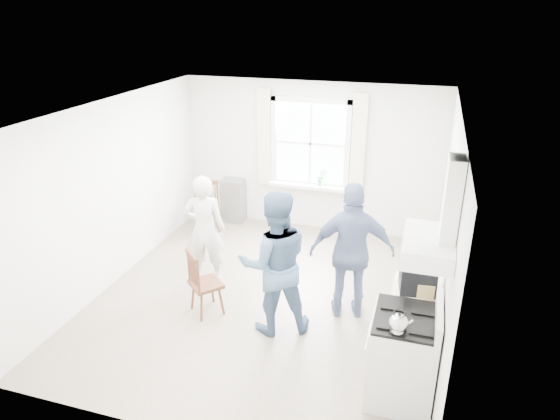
# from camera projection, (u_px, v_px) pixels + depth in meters

# --- Properties ---
(room_shell) EXTENTS (4.62, 5.12, 2.64)m
(room_shell) POSITION_uv_depth(u_px,v_px,m) (265.00, 211.00, 6.42)
(room_shell) COLOR gray
(room_shell) RESTS_ON ground
(window_assembly) EXTENTS (1.88, 0.24, 1.70)m
(window_assembly) POSITION_uv_depth(u_px,v_px,m) (310.00, 149.00, 8.52)
(window_assembly) COLOR white
(window_assembly) RESTS_ON room_shell
(range_hood) EXTENTS (0.45, 0.76, 0.94)m
(range_hood) POSITION_uv_depth(u_px,v_px,m) (436.00, 231.00, 4.44)
(range_hood) COLOR white
(range_hood) RESTS_ON room_shell
(shelf_unit) EXTENTS (0.40, 0.30, 0.80)m
(shelf_unit) POSITION_uv_depth(u_px,v_px,m) (233.00, 200.00, 9.20)
(shelf_unit) COLOR gray
(shelf_unit) RESTS_ON ground
(gas_stove) EXTENTS (0.68, 0.76, 1.12)m
(gas_stove) POSITION_uv_depth(u_px,v_px,m) (403.00, 356.00, 5.03)
(gas_stove) COLOR silver
(gas_stove) RESTS_ON ground
(kettle) EXTENTS (0.18, 0.18, 0.26)m
(kettle) POSITION_uv_depth(u_px,v_px,m) (398.00, 324.00, 4.60)
(kettle) COLOR silver
(kettle) RESTS_ON gas_stove
(low_cabinet) EXTENTS (0.50, 0.55, 0.90)m
(low_cabinet) POSITION_uv_depth(u_px,v_px,m) (413.00, 321.00, 5.64)
(low_cabinet) COLOR white
(low_cabinet) RESTS_ON ground
(stereo_stack) EXTENTS (0.41, 0.38, 0.33)m
(stereo_stack) POSITION_uv_depth(u_px,v_px,m) (418.00, 276.00, 5.34)
(stereo_stack) COLOR black
(stereo_stack) RESTS_ON low_cabinet
(cardboard_box) EXTENTS (0.26, 0.20, 0.16)m
(cardboard_box) POSITION_uv_depth(u_px,v_px,m) (423.00, 288.00, 5.28)
(cardboard_box) COLOR tan
(cardboard_box) RESTS_ON low_cabinet
(windsor_chair_a) EXTENTS (0.59, 0.58, 1.04)m
(windsor_chair_a) POSITION_uv_depth(u_px,v_px,m) (207.00, 202.00, 8.51)
(windsor_chair_a) COLOR #492517
(windsor_chair_a) RESTS_ON ground
(windsor_chair_b) EXTENTS (0.53, 0.53, 0.91)m
(windsor_chair_b) POSITION_uv_depth(u_px,v_px,m) (198.00, 277.00, 6.34)
(windsor_chair_b) COLOR #492517
(windsor_chair_b) RESTS_ON ground
(person_left) EXTENTS (0.73, 0.73, 1.61)m
(person_left) POSITION_uv_depth(u_px,v_px,m) (205.00, 230.00, 7.06)
(person_left) COLOR silver
(person_left) RESTS_ON ground
(person_mid) EXTENTS (1.18, 1.18, 1.82)m
(person_mid) POSITION_uv_depth(u_px,v_px,m) (275.00, 263.00, 5.93)
(person_mid) COLOR #455F80
(person_mid) RESTS_ON ground
(person_right) EXTENTS (1.28, 1.28, 1.81)m
(person_right) POSITION_uv_depth(u_px,v_px,m) (352.00, 252.00, 6.21)
(person_right) COLOR navy
(person_right) RESTS_ON ground
(potted_plant) EXTENTS (0.21, 0.21, 0.31)m
(potted_plant) POSITION_uv_depth(u_px,v_px,m) (321.00, 177.00, 8.56)
(potted_plant) COLOR #35783F
(potted_plant) RESTS_ON window_assembly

